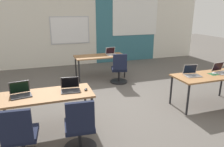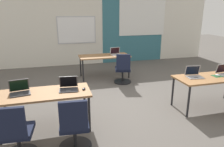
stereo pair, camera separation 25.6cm
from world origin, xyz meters
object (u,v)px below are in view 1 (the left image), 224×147
desk_near_right (208,78)px  mouse_near_right_end (214,73)px  desk_far_center (100,57)px  desk_near_left (46,97)px  chair_near_left_inner (80,130)px  chair_near_left_end (21,140)px  chair_far_right (119,71)px  laptop_near_left_inner (70,88)px  laptop_near_right_inner (192,73)px  laptop_near_right_end (221,71)px  laptop_near_left_end (21,93)px  mouse_near_left_inner (86,89)px  laptop_far_right (111,53)px

desk_near_right → mouse_near_right_end: mouse_near_right_end is taller
desk_far_center → desk_near_left: bearing=-122.0°
desk_near_left → mouse_near_right_end: bearing=0.2°
desk_near_left → desk_near_right: bearing=0.0°
chair_near_left_inner → chair_near_left_end: bearing=3.6°
chair_far_right → laptop_near_left_inner: bearing=64.0°
laptop_near_left_inner → chair_near_left_inner: 0.91m
desk_far_center → laptop_near_right_inner: size_ratio=4.36×
desk_near_right → chair_far_right: (-1.37, 2.06, -0.28)m
laptop_near_right_end → chair_far_right: size_ratio=0.39×
laptop_near_right_inner → laptop_near_left_end: size_ratio=0.99×
laptop_near_right_end → mouse_near_right_end: bearing=-175.1°
desk_near_right → mouse_near_left_inner: size_ratio=14.10×
desk_near_right → laptop_near_left_end: bearing=179.0°
chair_far_right → mouse_near_right_end: bearing=140.8°
chair_near_left_inner → chair_far_right: same height
mouse_near_left_inner → chair_far_right: 2.57m
chair_near_left_inner → laptop_near_right_inner: bearing=-157.3°
laptop_near_right_end → mouse_near_right_end: size_ratio=3.18×
mouse_near_left_inner → desk_near_left: bearing=176.7°
chair_near_left_end → desk_near_right: bearing=-163.6°
laptop_near_left_inner → laptop_near_right_inner: bearing=6.8°
desk_near_left → chair_far_right: bearing=44.0°
laptop_near_right_end → chair_near_left_end: size_ratio=0.39×
chair_near_left_inner → chair_far_right: 3.31m
chair_near_left_inner → laptop_far_right: laptop_far_right is taller
desk_near_right → laptop_near_right_inner: size_ratio=4.36×
laptop_near_left_end → desk_near_left: bearing=-19.7°
mouse_near_left_inner → laptop_far_right: bearing=63.0°
desk_near_left → laptop_near_right_end: size_ratio=4.45×
laptop_near_right_end → laptop_near_left_end: size_ratio=0.97×
mouse_near_left_inner → laptop_far_right: 3.19m
chair_far_right → laptop_near_left_end: 3.25m
laptop_near_right_end → mouse_near_left_inner: 3.21m
mouse_near_left_inner → laptop_far_right: (1.45, 2.84, 0.03)m
laptop_near_left_inner → laptop_far_right: laptop_far_right is taller
desk_near_right → laptop_near_right_end: (0.40, 0.06, 0.11)m
laptop_near_left_inner → chair_near_left_inner: size_ratio=0.39×
mouse_near_left_inner → desk_near_right: bearing=0.8°
desk_near_left → laptop_far_right: laptop_far_right is taller
chair_near_left_inner → desk_far_center: bearing=-105.4°
desk_near_left → chair_far_right: size_ratio=1.74×
mouse_near_right_end → mouse_near_left_inner: mouse_near_right_end is taller
mouse_near_right_end → laptop_near_left_inner: laptop_near_left_inner is taller
desk_near_left → mouse_near_left_inner: mouse_near_left_inner is taller
desk_far_center → mouse_near_left_inner: mouse_near_left_inner is taller
desk_far_center → chair_near_left_end: size_ratio=1.74×
desk_far_center → mouse_near_right_end: (1.91, -2.79, 0.08)m
laptop_near_right_inner → laptop_near_right_end: (0.79, -0.03, -0.00)m
laptop_near_right_end → laptop_near_left_inner: laptop_near_left_inner is taller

